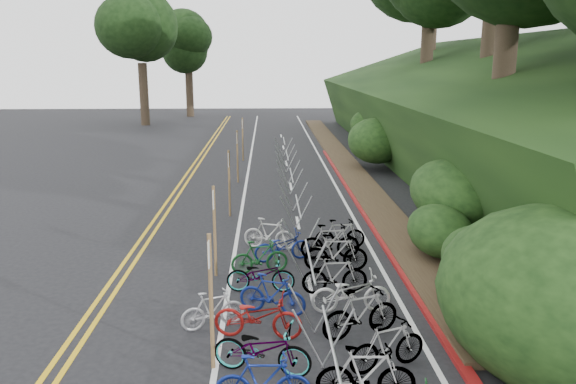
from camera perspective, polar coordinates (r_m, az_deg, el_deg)
name	(u,v)px	position (r m, az deg, el deg)	size (l,w,h in m)	color
ground	(160,377)	(11.16, -12.90, -17.84)	(120.00, 120.00, 0.00)	black
road_markings	(229,223)	(20.34, -5.98, -3.12)	(7.47, 80.00, 0.01)	gold
red_curb	(361,207)	(22.42, 7.38, -1.49)	(0.25, 28.00, 0.10)	maroon
embankment	(480,123)	(30.61, 18.95, 6.63)	(14.30, 48.14, 9.11)	black
bike_rack_front	(333,370)	(9.34, 4.61, -17.58)	(1.18, 3.41, 1.24)	#9B9DA2
bike_racks_rest	(292,182)	(22.92, 0.36, 1.01)	(1.14, 23.00, 1.17)	#9B9DA2
signpost_near	(211,293)	(10.59, -7.84, -10.15)	(0.08, 0.40, 2.67)	brown
signposts_rest	(234,164)	(23.81, -5.53, 2.82)	(0.08, 18.40, 2.50)	brown
bike_front	(213,309)	(12.54, -7.66, -11.75)	(1.43, 0.40, 0.86)	#9E9EA3
bike_valet	(311,304)	(12.53, 2.33, -11.34)	(3.44, 11.89, 1.07)	navy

